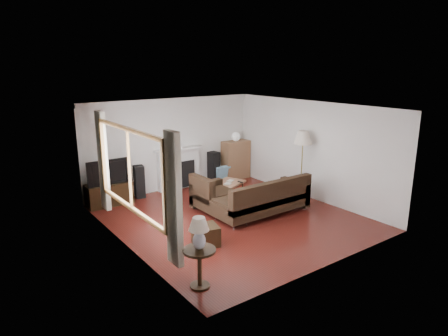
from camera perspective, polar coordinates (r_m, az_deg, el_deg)
room at (r=8.74m, az=1.16°, el=0.55°), size 5.10×5.60×2.54m
window at (r=7.31m, az=-13.36°, el=-0.24°), size 0.12×2.74×1.54m
curtain_near at (r=6.05m, az=-7.19°, el=-4.54°), size 0.10×0.35×2.10m
curtain_far at (r=8.75m, az=-16.89°, el=0.93°), size 0.10×0.35×2.10m
fireplace at (r=11.13m, az=-6.46°, el=-0.04°), size 1.40×0.26×1.15m
tv_stand at (r=10.25m, az=-16.08°, el=-3.58°), size 1.09×0.49×0.55m
television at (r=10.09m, az=-16.32°, el=-0.43°), size 1.08×0.14×0.62m
speaker_left at (r=10.57m, az=-11.99°, el=-1.92°), size 0.29×0.32×0.85m
speaker_right at (r=11.66m, az=-1.48°, el=0.11°), size 0.29×0.33×0.91m
bookshelf at (r=12.06m, az=1.69°, el=1.20°), size 0.84×0.40×1.15m
globe_lamp at (r=11.91m, az=1.72°, el=4.50°), size 0.26×0.26×0.26m
sectional_sofa at (r=9.22m, az=5.42°, el=-4.22°), size 2.51×1.84×0.81m
coffee_table at (r=10.24m, az=0.24°, el=-3.35°), size 1.25×0.98×0.43m
footstool at (r=7.77m, az=-2.61°, el=-9.57°), size 0.55×0.55×0.39m
floor_lamp at (r=10.26m, az=11.04°, el=0.33°), size 0.54×0.54×1.78m
side_table at (r=6.37m, az=-3.50°, el=-14.07°), size 0.51×0.51×0.64m
table_lamp at (r=6.12m, az=-3.59°, el=-9.34°), size 0.32×0.32×0.51m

